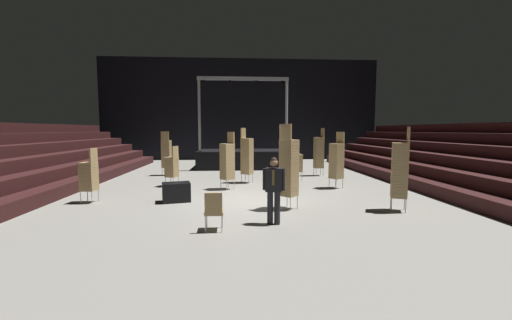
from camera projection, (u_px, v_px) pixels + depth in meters
name	position (u px, v px, depth m)	size (l,w,h in m)	color
ground_plane	(250.00, 202.00, 10.65)	(22.00, 30.00, 0.10)	gray
arena_end_wall	(241.00, 110.00, 25.16)	(22.00, 0.30, 8.00)	black
bleacher_bank_right	(475.00, 157.00, 12.10)	(4.50, 24.00, 2.70)	black
stage_riser	(243.00, 158.00, 20.02)	(5.62, 3.28, 5.45)	black
man_with_tie	(274.00, 187.00, 7.89)	(0.57, 0.32, 1.71)	black
chair_stack_front_left	(172.00, 166.00, 13.26)	(0.57, 0.57, 1.71)	#B2B5BA
chair_stack_front_right	(89.00, 175.00, 10.26)	(0.49, 0.49, 1.79)	#B2B5BA
chair_stack_mid_left	(289.00, 167.00, 9.41)	(0.62, 0.62, 2.56)	#B2B5BA
chair_stack_mid_right	(227.00, 161.00, 12.58)	(0.62, 0.62, 2.31)	#B2B5BA
chair_stack_mid_centre	(319.00, 152.00, 16.33)	(0.48, 0.48, 2.48)	#B2B5BA
chair_stack_rear_left	(166.00, 154.00, 16.45)	(0.48, 0.48, 2.31)	#B2B5BA
chair_stack_rear_right	(296.00, 162.00, 14.88)	(0.52, 0.52, 1.71)	#B2B5BA
chair_stack_rear_centre	(400.00, 169.00, 9.17)	(0.58, 0.58, 2.48)	#B2B5BA
chair_stack_aisle_left	(247.00, 156.00, 14.12)	(0.60, 0.60, 2.48)	#B2B5BA
chair_stack_aisle_right	(337.00, 160.00, 12.81)	(0.60, 0.60, 2.31)	#B2B5BA
equipment_road_case	(176.00, 192.00, 10.46)	(0.90, 0.60, 0.64)	black
loose_chair_near_man	(214.00, 209.00, 7.37)	(0.44, 0.44, 0.95)	#B2B5BA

